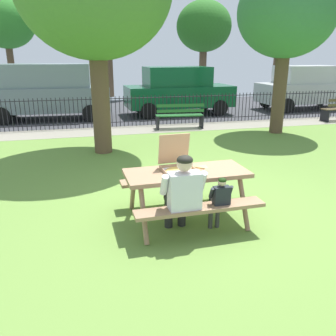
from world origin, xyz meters
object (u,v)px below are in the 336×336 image
object	(u,v)px
picnic_table_foreground	(186,182)
far_tree_midright	(204,27)
parked_car_center	(48,91)
parked_car_far_right	(306,87)
pizza_box_open	(177,164)
far_tree_right	(280,27)
far_tree_center	(107,15)
adult_at_table	(182,192)
park_bench_center	(180,116)
tree_near_table	(287,14)
child_at_table	(219,199)
parked_car_right	(178,90)
far_tree_midleft	(6,22)
pizza_slice_on_table	(202,167)

from	to	relation	value
picnic_table_foreground	far_tree_midright	size ratio (longest dim) A/B	0.33
parked_car_center	parked_car_far_right	size ratio (longest dim) A/B	1.06
parked_car_far_right	far_tree_midright	size ratio (longest dim) A/B	0.80
pizza_box_open	far_tree_right	distance (m)	20.56
far_tree_center	far_tree_midright	world-z (taller)	far_tree_center
adult_at_table	park_bench_center	xyz separation A→B (m)	(1.99, 7.20, -0.24)
picnic_table_foreground	far_tree_center	size ratio (longest dim) A/B	0.29
far_tree_center	tree_near_table	bearing A→B (deg)	-69.70
park_bench_center	pizza_box_open	bearing A→B (deg)	-105.98
picnic_table_foreground	child_at_table	xyz separation A→B (m)	(0.32, -0.52, -0.09)
child_at_table	far_tree_center	bearing A→B (deg)	89.86
pizza_box_open	far_tree_midright	xyz separation A→B (m)	(6.23, 16.83, 3.13)
parked_car_right	far_tree_center	size ratio (longest dim) A/B	0.71
adult_at_table	far_tree_center	xyz separation A→B (m)	(0.57, 17.39, 3.89)
child_at_table	parked_car_right	distance (m)	10.40
far_tree_center	child_at_table	bearing A→B (deg)	-90.14
far_tree_right	parked_car_right	bearing A→B (deg)	-140.21
picnic_table_foreground	far_tree_center	distance (m)	17.35
parked_car_center	far_tree_center	world-z (taller)	far_tree_center
parked_car_center	parked_car_right	xyz separation A→B (m)	(5.17, -0.00, -0.09)
adult_at_table	far_tree_midright	bearing A→B (deg)	70.04
parked_car_center	far_tree_midleft	xyz separation A→B (m)	(-2.39, 7.25, 2.95)
parked_car_far_right	far_tree_midleft	xyz separation A→B (m)	(-13.62, 7.25, 3.04)
picnic_table_foreground	parked_car_far_right	size ratio (longest dim) A/B	0.42
parked_car_right	parked_car_far_right	size ratio (longest dim) A/B	1.01
tree_near_table	parked_car_center	distance (m)	8.79
pizza_box_open	pizza_slice_on_table	world-z (taller)	pizza_box_open
park_bench_center	parked_car_right	xyz separation A→B (m)	(0.76, 2.94, 0.59)
picnic_table_foreground	far_tree_midleft	size ratio (longest dim) A/B	0.34
pizza_slice_on_table	tree_near_table	distance (m)	7.33
picnic_table_foreground	far_tree_midleft	bearing A→B (deg)	106.60
picnic_table_foreground	far_tree_right	bearing A→B (deg)	56.35
pizza_box_open	far_tree_right	world-z (taller)	far_tree_right
pizza_slice_on_table	far_tree_center	xyz separation A→B (m)	(0.08, 16.75, 3.77)
pizza_slice_on_table	tree_near_table	bearing A→B (deg)	50.09
child_at_table	park_bench_center	xyz separation A→B (m)	(1.46, 7.22, -0.09)
pizza_box_open	parked_car_center	distance (m)	9.90
far_tree_midleft	far_tree_center	xyz separation A→B (m)	(5.39, 0.00, 0.51)
pizza_box_open	tree_near_table	xyz separation A→B (m)	(4.76, 5.28, 2.68)
picnic_table_foreground	parked_car_right	size ratio (longest dim) A/B	0.41
far_tree_center	far_tree_right	world-z (taller)	far_tree_center
parked_car_right	far_tree_midright	bearing A→B (deg)	63.78
adult_at_table	child_at_table	distance (m)	0.55
park_bench_center	tree_near_table	size ratio (longest dim) A/B	0.33
adult_at_table	far_tree_right	world-z (taller)	far_tree_right
pizza_slice_on_table	child_at_table	bearing A→B (deg)	-86.67
park_bench_center	far_tree_right	bearing A→B (deg)	47.11
park_bench_center	far_tree_right	size ratio (longest dim) A/B	0.29
parked_car_center	parked_car_far_right	bearing A→B (deg)	-0.00
far_tree_midleft	far_tree_midright	distance (m)	11.14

